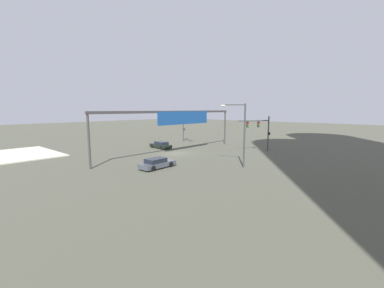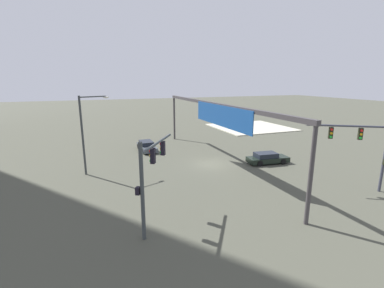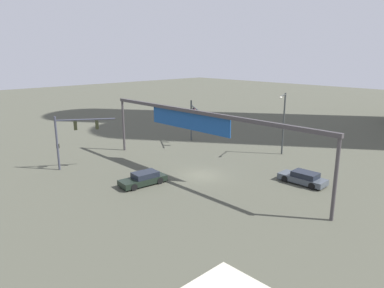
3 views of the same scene
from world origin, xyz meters
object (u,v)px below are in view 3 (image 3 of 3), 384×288
object	(u,v)px
sedan_car_approaching	(303,178)
sedan_car_waiting_far	(144,179)
traffic_signal_opposite_side	(72,133)
traffic_signal_near_corner	(193,115)
streetlamp_curved_arm	(283,119)

from	to	relation	value
sedan_car_approaching	sedan_car_waiting_far	distance (m)	15.28
traffic_signal_opposite_side	sedan_car_waiting_far	world-z (taller)	traffic_signal_opposite_side
traffic_signal_near_corner	sedan_car_approaching	bearing A→B (deg)	22.28
traffic_signal_opposite_side	streetlamp_curved_arm	size ratio (longest dim) A/B	0.77
sedan_car_waiting_far	sedan_car_approaching	bearing A→B (deg)	143.05
traffic_signal_opposite_side	sedan_car_approaching	bearing A→B (deg)	-22.03
sedan_car_waiting_far	streetlamp_curved_arm	bearing A→B (deg)	175.27
sedan_car_approaching	sedan_car_waiting_far	world-z (taller)	same
streetlamp_curved_arm	sedan_car_approaching	xyz separation A→B (m)	(6.94, -7.15, -3.92)
sedan_car_approaching	sedan_car_waiting_far	xyz separation A→B (m)	(-10.39, -11.19, -0.00)
traffic_signal_opposite_side	streetlamp_curved_arm	distance (m)	24.31
traffic_signal_opposite_side	sedan_car_waiting_far	size ratio (longest dim) A/B	1.24
traffic_signal_near_corner	streetlamp_curved_arm	size ratio (longest dim) A/B	0.76
streetlamp_curved_arm	sedan_car_approaching	bearing A→B (deg)	23.62
streetlamp_curved_arm	sedan_car_approaching	distance (m)	10.71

